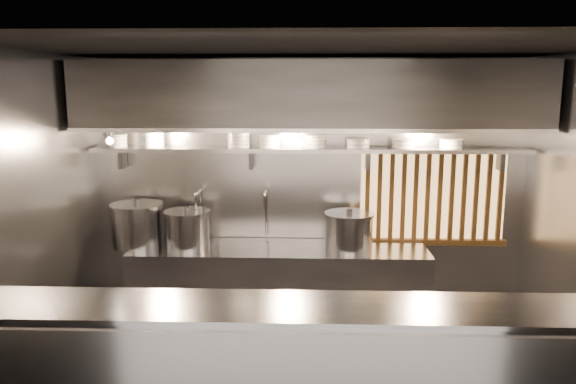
# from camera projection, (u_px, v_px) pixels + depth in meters

# --- Properties ---
(ceiling) EXTENTS (4.50, 4.50, 0.00)m
(ceiling) POSITION_uv_depth(u_px,v_px,m) (310.00, 48.00, 4.22)
(ceiling) COLOR black
(ceiling) RESTS_ON wall_back
(wall_back) EXTENTS (4.50, 0.00, 4.50)m
(wall_back) POSITION_uv_depth(u_px,v_px,m) (309.00, 193.00, 5.96)
(wall_back) COLOR gray
(wall_back) RESTS_ON floor
(wall_left) EXTENTS (0.00, 3.00, 3.00)m
(wall_left) POSITION_uv_depth(u_px,v_px,m) (33.00, 225.00, 4.57)
(wall_left) COLOR gray
(wall_left) RESTS_ON floor
(cooking_bench) EXTENTS (3.00, 0.70, 0.90)m
(cooking_bench) POSITION_uv_depth(u_px,v_px,m) (279.00, 290.00, 5.78)
(cooking_bench) COLOR #95959A
(cooking_bench) RESTS_ON floor
(bowl_shelf) EXTENTS (4.40, 0.34, 0.04)m
(bowl_shelf) POSITION_uv_depth(u_px,v_px,m) (309.00, 150.00, 5.69)
(bowl_shelf) COLOR #95959A
(bowl_shelf) RESTS_ON wall_back
(exhaust_hood) EXTENTS (4.40, 0.81, 0.65)m
(exhaust_hood) POSITION_uv_depth(u_px,v_px,m) (310.00, 96.00, 5.37)
(exhaust_hood) COLOR #2D2D30
(exhaust_hood) RESTS_ON ceiling
(wood_screen) EXTENTS (1.56, 0.09, 1.04)m
(wood_screen) POSITION_uv_depth(u_px,v_px,m) (433.00, 196.00, 5.87)
(wood_screen) COLOR #FFBE72
(wood_screen) RESTS_ON wall_back
(faucet_left) EXTENTS (0.04, 0.30, 0.50)m
(faucet_left) POSITION_uv_depth(u_px,v_px,m) (199.00, 203.00, 5.88)
(faucet_left) COLOR silver
(faucet_left) RESTS_ON wall_back
(faucet_right) EXTENTS (0.04, 0.30, 0.50)m
(faucet_right) POSITION_uv_depth(u_px,v_px,m) (266.00, 204.00, 5.86)
(faucet_right) COLOR silver
(faucet_right) RESTS_ON wall_back
(heat_lamp) EXTENTS (0.25, 0.35, 0.20)m
(heat_lamp) POSITION_uv_depth(u_px,v_px,m) (107.00, 135.00, 5.26)
(heat_lamp) COLOR #95959A
(heat_lamp) RESTS_ON exhaust_hood
(pendant_bulb) EXTENTS (0.09, 0.09, 0.19)m
(pendant_bulb) POSITION_uv_depth(u_px,v_px,m) (299.00, 143.00, 5.56)
(pendant_bulb) COLOR #2D2D30
(pendant_bulb) RESTS_ON exhaust_hood
(stock_pot_left) EXTENTS (0.57, 0.57, 0.48)m
(stock_pot_left) POSITION_uv_depth(u_px,v_px,m) (138.00, 225.00, 5.74)
(stock_pot_left) COLOR #95959A
(stock_pot_left) RESTS_ON cooking_bench
(stock_pot_mid) EXTENTS (0.61, 0.61, 0.42)m
(stock_pot_mid) POSITION_uv_depth(u_px,v_px,m) (187.00, 229.00, 5.68)
(stock_pot_mid) COLOR #95959A
(stock_pot_mid) RESTS_ON cooking_bench
(stock_pot_right) EXTENTS (0.58, 0.58, 0.41)m
(stock_pot_right) POSITION_uv_depth(u_px,v_px,m) (349.00, 231.00, 5.62)
(stock_pot_right) COLOR #95959A
(stock_pot_right) RESTS_ON cooking_bench
(bowl_stack_0) EXTENTS (0.20, 0.20, 0.13)m
(bowl_stack_0) POSITION_uv_depth(u_px,v_px,m) (118.00, 141.00, 5.74)
(bowl_stack_0) COLOR silver
(bowl_stack_0) RESTS_ON bowl_shelf
(bowl_stack_1) EXTENTS (0.21, 0.21, 0.17)m
(bowl_stack_1) POSITION_uv_depth(u_px,v_px,m) (155.00, 139.00, 5.73)
(bowl_stack_1) COLOR silver
(bowl_stack_1) RESTS_ON bowl_shelf
(bowl_stack_2) EXTENTS (0.24, 0.24, 0.17)m
(bowl_stack_2) POSITION_uv_depth(u_px,v_px,m) (239.00, 139.00, 5.70)
(bowl_stack_2) COLOR silver
(bowl_stack_2) RESTS_ON bowl_shelf
(bowl_stack_3) EXTENTS (0.23, 0.23, 0.13)m
(bowl_stack_3) POSITION_uv_depth(u_px,v_px,m) (269.00, 141.00, 5.69)
(bowl_stack_3) COLOR silver
(bowl_stack_3) RESTS_ON bowl_shelf
(bowl_stack_4) EXTENTS (0.24, 0.24, 0.13)m
(bowl_stack_4) POSITION_uv_depth(u_px,v_px,m) (315.00, 141.00, 5.67)
(bowl_stack_4) COLOR silver
(bowl_stack_4) RESTS_ON bowl_shelf
(bowl_stack_5) EXTENTS (0.24, 0.24, 0.09)m
(bowl_stack_5) POSITION_uv_depth(u_px,v_px,m) (358.00, 143.00, 5.66)
(bowl_stack_5) COLOR silver
(bowl_stack_5) RESTS_ON bowl_shelf
(bowl_stack_6) EXTENTS (0.24, 0.24, 0.09)m
(bowl_stack_6) POSITION_uv_depth(u_px,v_px,m) (403.00, 143.00, 5.65)
(bowl_stack_6) COLOR silver
(bowl_stack_6) RESTS_ON bowl_shelf
(bowl_stack_7) EXTENTS (0.24, 0.24, 0.09)m
(bowl_stack_7) POSITION_uv_depth(u_px,v_px,m) (451.00, 144.00, 5.63)
(bowl_stack_7) COLOR silver
(bowl_stack_7) RESTS_ON bowl_shelf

